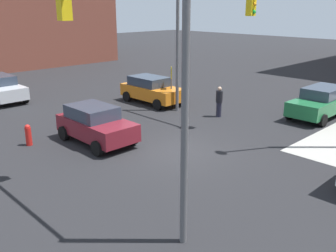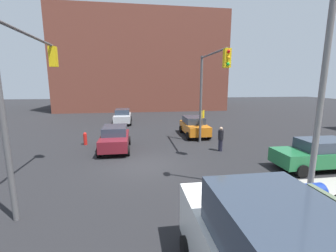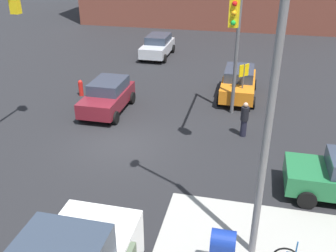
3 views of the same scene
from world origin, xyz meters
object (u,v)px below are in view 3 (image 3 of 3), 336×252
street_lamp_corner (258,97)px  mailbox_blue (222,252)px  coupe_orange (238,83)px  sedan_maroon (108,96)px  fire_hydrant (81,88)px  hatchback_silver (158,46)px  pedestrian_crossing (244,119)px  traffic_signal_nw_corner (236,32)px

street_lamp_corner → mailbox_blue: size_ratio=5.59×
street_lamp_corner → mailbox_blue: street_lamp_corner is taller
mailbox_blue → coupe_orange: bearing=-178.5°
street_lamp_corner → mailbox_blue: bearing=-22.0°
sedan_maroon → street_lamp_corner: bearing=41.4°
street_lamp_corner → sedan_maroon: (-8.32, -7.35, -3.86)m
mailbox_blue → fire_hydrant: (-11.20, -9.20, -0.28)m
mailbox_blue → hatchback_silver: size_ratio=0.34×
mailbox_blue → fire_hydrant: mailbox_blue is taller
street_lamp_corner → pedestrian_crossing: (-7.02, -0.28, -3.84)m
fire_hydrant → coupe_orange: size_ratio=0.22×
traffic_signal_nw_corner → mailbox_blue: bearing=3.2°
mailbox_blue → pedestrian_crossing: pedestrian_crossing is taller
sedan_maroon → hatchback_silver: 10.64m
sedan_maroon → mailbox_blue: bearing=35.9°
mailbox_blue → pedestrian_crossing: bearing=178.6°
traffic_signal_nw_corner → sedan_maroon: size_ratio=1.67×
traffic_signal_nw_corner → sedan_maroon: bearing=-96.1°
hatchback_silver → street_lamp_corner: bearing=21.2°
hatchback_silver → traffic_signal_nw_corner: bearing=29.5°
street_lamp_corner → traffic_signal_nw_corner: bearing=-172.7°
fire_hydrant → pedestrian_crossing: bearing=72.3°
coupe_orange → hatchback_silver: bearing=-137.2°
traffic_signal_nw_corner → mailbox_blue: (8.83, 0.50, -3.84)m
street_lamp_corner → fire_hydrant: size_ratio=8.51×
coupe_orange → sedan_maroon: same height
mailbox_blue → hatchback_silver: hatchback_silver is taller
traffic_signal_nw_corner → street_lamp_corner: (7.65, 0.98, 0.10)m
street_lamp_corner → pedestrian_crossing: size_ratio=4.81×
street_lamp_corner → hatchback_silver: street_lamp_corner is taller
fire_hydrant → sedan_maroon: sedan_maroon is taller
mailbox_blue → sedan_maroon: bearing=-144.1°
fire_hydrant → coupe_orange: 9.06m
traffic_signal_nw_corner → street_lamp_corner: street_lamp_corner is taller
mailbox_blue → pedestrian_crossing: size_ratio=0.86×
coupe_orange → hatchback_silver: 9.64m
traffic_signal_nw_corner → street_lamp_corner: bearing=7.3°
street_lamp_corner → coupe_orange: bearing=-176.0°
hatchback_silver → pedestrian_crossing: 13.89m
sedan_maroon → pedestrian_crossing: (1.30, 7.07, 0.02)m
traffic_signal_nw_corner → mailbox_blue: size_ratio=4.55×
sedan_maroon → pedestrian_crossing: bearing=79.5°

